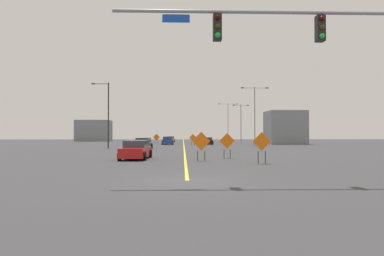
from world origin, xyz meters
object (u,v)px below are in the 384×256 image
Objects in this scene: street_lamp_far_right at (255,111)px; construction_sign_median_near at (201,142)px; street_lamp_mid_left at (228,119)px; car_orange_mid at (171,139)px; street_lamp_far_left at (241,120)px; car_red_approaching at (136,150)px; car_blue_passing at (168,141)px; construction_sign_left_shoulder at (156,138)px; construction_sign_median_far at (227,142)px; street_lamp_mid_right at (107,112)px; car_green_far at (143,144)px; traffic_signal_assembly at (322,45)px; car_black_near at (207,141)px; construction_sign_left_lane at (193,138)px; construction_sign_right_shoulder at (262,143)px.

street_lamp_far_right is 4.59× the size of construction_sign_median_near.
street_lamp_mid_left is 2.28× the size of car_orange_mid.
street_lamp_far_left is at bearing 75.92° from construction_sign_median_near.
car_red_approaching is 1.05× the size of car_blue_passing.
street_lamp_far_right reaches higher than car_orange_mid.
construction_sign_left_shoulder is 0.44× the size of car_red_approaching.
street_lamp_mid_right is at bearing 125.74° from construction_sign_median_far.
car_green_far is (-8.26, 15.16, -0.56)m from construction_sign_median_far.
car_black_near is (-1.21, 44.94, -4.85)m from traffic_signal_assembly.
street_lamp_far_right reaches higher than construction_sign_median_far.
construction_sign_median_far is 0.96× the size of construction_sign_median_near.
car_blue_passing is (-4.42, 1.73, -0.49)m from construction_sign_left_lane.
construction_sign_right_shoulder is at bearing -63.51° from car_green_far.
construction_sign_right_shoulder is at bearing -71.09° from construction_sign_median_far.
car_black_near is at bearing 91.55° from traffic_signal_assembly.
construction_sign_left_lane is 31.83m from car_red_approaching.
street_lamp_far_left is at bearing 81.41° from construction_sign_right_shoulder.
car_orange_mid is at bearing 175.51° from street_lamp_mid_left.
street_lamp_mid_right is 1.99× the size of car_red_approaching.
car_red_approaching is 0.98× the size of car_green_far.
street_lamp_mid_right is 2.23× the size of car_black_near.
car_black_near is at bearing -69.12° from car_orange_mid.
street_lamp_mid_right is at bearing -122.78° from street_lamp_mid_left.
construction_sign_median_far is at bearing -79.45° from car_blue_passing.
car_blue_passing is at bearing 151.69° from street_lamp_far_right.
construction_sign_median_far is at bearing 108.91° from construction_sign_right_shoulder.
car_orange_mid is at bearing 77.77° from street_lamp_mid_right.
construction_sign_median_far is at bearing -54.26° from street_lamp_mid_right.
car_orange_mid is (-13.62, 1.07, -4.81)m from street_lamp_mid_left.
construction_sign_left_lane is 0.43× the size of car_red_approaching.
construction_sign_median_near is 0.51× the size of car_black_near.
street_lamp_far_right reaches higher than construction_sign_median_near.
construction_sign_left_lane is at bearing -113.77° from street_lamp_mid_left.
street_lamp_far_right is 29.94m from car_red_approaching.
construction_sign_median_near is (-2.12, -2.22, 0.04)m from construction_sign_median_far.
car_orange_mid is at bearing 135.03° from street_lamp_far_left.
street_lamp_far_right is 26.67m from construction_sign_median_far.
street_lamp_mid_left is 2.19× the size of car_blue_passing.
construction_sign_left_lane is at bearing -143.37° from street_lamp_far_left.
car_orange_mid is (-4.64, 21.45, -0.54)m from construction_sign_left_lane.
construction_sign_left_lane is 0.48× the size of car_black_near.
car_black_near is (3.13, 35.37, -0.65)m from construction_sign_median_near.
car_black_near is at bearing 76.81° from car_red_approaching.
car_blue_passing is (-13.39, -18.65, -4.77)m from street_lamp_mid_left.
construction_sign_median_near reaches higher than construction_sign_left_lane.
traffic_signal_assembly reaches higher than car_orange_mid.
street_lamp_mid_right is 2.18× the size of car_orange_mid.
construction_sign_median_far is at bearing 4.23° from car_red_approaching.
construction_sign_left_shoulder is at bearing 159.10° from car_black_near.
street_lamp_far_left is at bearing -87.09° from street_lamp_mid_left.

